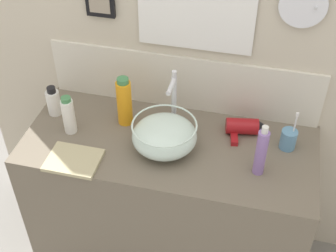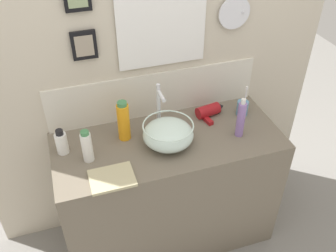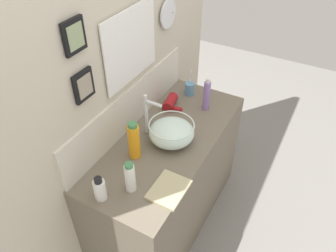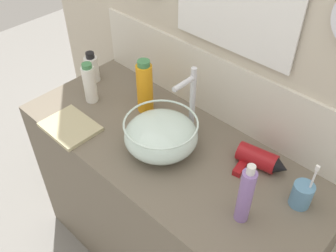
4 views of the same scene
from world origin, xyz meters
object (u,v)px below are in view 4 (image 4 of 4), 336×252
(glass_bowl_sink, at_px, (161,135))
(shampoo_bottle, at_px, (145,87))
(lotion_bottle, at_px, (245,196))
(hand_towel, at_px, (70,127))
(toothbrush_cup, at_px, (302,195))
(faucet, at_px, (191,96))
(spray_bottle, at_px, (92,68))
(hair_drier, at_px, (260,160))
(soap_dispenser, at_px, (90,83))

(glass_bowl_sink, relative_size, shampoo_bottle, 1.15)
(lotion_bottle, distance_m, hand_towel, 0.77)
(glass_bowl_sink, bearing_deg, toothbrush_cup, 13.91)
(faucet, bearing_deg, lotion_bottle, -27.79)
(faucet, xyz_separation_m, spray_bottle, (-0.56, -0.05, -0.09))
(toothbrush_cup, bearing_deg, hair_drier, 165.28)
(hair_drier, relative_size, shampoo_bottle, 0.80)
(shampoo_bottle, bearing_deg, lotion_bottle, -15.77)
(spray_bottle, xyz_separation_m, shampoo_bottle, (0.34, 0.02, 0.05))
(spray_bottle, bearing_deg, shampoo_bottle, 2.73)
(glass_bowl_sink, relative_size, spray_bottle, 1.88)
(glass_bowl_sink, height_order, toothbrush_cup, toothbrush_cup)
(shampoo_bottle, distance_m, hand_towel, 0.34)
(glass_bowl_sink, relative_size, toothbrush_cup, 1.46)
(glass_bowl_sink, distance_m, shampoo_bottle, 0.25)
(lotion_bottle, height_order, shampoo_bottle, lotion_bottle)
(hair_drier, distance_m, shampoo_bottle, 0.55)
(soap_dispenser, xyz_separation_m, hand_towel, (0.09, -0.18, -0.08))
(lotion_bottle, relative_size, shampoo_bottle, 1.01)
(lotion_bottle, bearing_deg, spray_bottle, 170.61)
(hair_drier, bearing_deg, hand_towel, -152.50)
(glass_bowl_sink, bearing_deg, spray_bottle, 168.91)
(toothbrush_cup, distance_m, lotion_bottle, 0.22)
(faucet, bearing_deg, hand_towel, -135.94)
(hair_drier, bearing_deg, soap_dispenser, -167.31)
(hair_drier, relative_size, lotion_bottle, 0.80)
(glass_bowl_sink, height_order, hair_drier, glass_bowl_sink)
(glass_bowl_sink, height_order, spray_bottle, spray_bottle)
(soap_dispenser, bearing_deg, toothbrush_cup, 7.28)
(hair_drier, bearing_deg, glass_bowl_sink, -151.41)
(spray_bottle, relative_size, soap_dispenser, 0.79)
(spray_bottle, xyz_separation_m, lotion_bottle, (0.96, -0.16, 0.05))
(faucet, height_order, hand_towel, faucet)
(hair_drier, height_order, hand_towel, hair_drier)
(toothbrush_cup, relative_size, soap_dispenser, 1.01)
(spray_bottle, relative_size, hand_towel, 0.67)
(lotion_bottle, xyz_separation_m, shampoo_bottle, (-0.62, 0.18, 0.00))
(glass_bowl_sink, distance_m, spray_bottle, 0.57)
(faucet, relative_size, hair_drier, 1.45)
(lotion_bottle, bearing_deg, glass_bowl_sink, 172.96)
(toothbrush_cup, xyz_separation_m, shampoo_bottle, (-0.73, -0.00, 0.07))
(hand_towel, bearing_deg, shampoo_bottle, 65.96)
(shampoo_bottle, relative_size, soap_dispenser, 1.29)
(soap_dispenser, bearing_deg, hair_drier, 12.69)
(glass_bowl_sink, distance_m, faucet, 0.19)
(glass_bowl_sink, relative_size, hand_towel, 1.26)
(shampoo_bottle, bearing_deg, glass_bowl_sink, -30.21)
(faucet, height_order, shampoo_bottle, faucet)
(glass_bowl_sink, xyz_separation_m, toothbrush_cup, (0.51, 0.13, -0.02))
(glass_bowl_sink, height_order, faucet, faucet)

